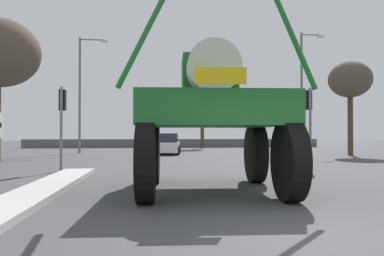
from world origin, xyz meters
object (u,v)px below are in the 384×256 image
Objects in this scene: oversize_sprayer at (210,115)px; streetlight_far_right at (303,87)px; streetlight_far_left at (82,89)px; bare_tree_right at (350,80)px; traffic_signal_near_left at (62,110)px; bare_tree_far_center at (202,95)px; sedan_ahead at (167,144)px; traffic_signal_near_right at (309,110)px.

streetlight_far_right is at bearing -26.24° from oversize_sprayer.
bare_tree_right is at bearing -14.30° from streetlight_far_left.
streetlight_far_left is 0.98× the size of streetlight_far_right.
bare_tree_far_center is (8.61, 22.72, 2.94)m from traffic_signal_near_left.
streetlight_far_left is 13.45m from bare_tree_far_center.
bare_tree_far_center is (3.94, 10.70, 4.70)m from sedan_ahead.
oversize_sprayer reaches higher than traffic_signal_near_left.
bare_tree_right is (12.59, -2.64, 4.48)m from sedan_ahead.
traffic_signal_near_right is at bearing -0.01° from traffic_signal_near_left.
traffic_signal_near_left is at bearing 164.63° from sedan_ahead.
traffic_signal_near_left reaches higher than sedan_ahead.
traffic_signal_near_right is (5.68, -12.01, 1.82)m from sedan_ahead.
bare_tree_far_center is at bearing 122.95° from bare_tree_right.
traffic_signal_near_left is at bearing 179.99° from traffic_signal_near_right.
bare_tree_right is 15.91m from bare_tree_far_center.
bare_tree_right is at bearing 53.58° from traffic_signal_near_right.
oversize_sprayer is 19.71m from bare_tree_right.
traffic_signal_near_left is at bearing -82.68° from streetlight_far_left.
streetlight_far_left reaches higher than bare_tree_right.
traffic_signal_near_left is (-5.18, 5.88, 0.46)m from oversize_sprayer.
sedan_ahead is 0.48× the size of streetlight_far_left.
streetlight_far_left is at bearing -140.89° from bare_tree_far_center.
sedan_ahead is at bearing 168.14° from bare_tree_right.
streetlight_far_right reaches higher than traffic_signal_near_right.
streetlight_far_right is 1.40× the size of bare_tree_right.
streetlight_far_right is at bearing -84.39° from sedan_ahead.
oversize_sprayer is 17.94m from sedan_ahead.
streetlight_far_left is at bearing 76.97° from sedan_ahead.
streetlight_far_right is at bearing 38.72° from traffic_signal_near_left.
traffic_signal_near_right is 13.05m from streetlight_far_right.
oversize_sprayer is at bearing -172.48° from sedan_ahead.
streetlight_far_left is 16.90m from streetlight_far_right.
oversize_sprayer is 0.79× the size of bare_tree_far_center.
bare_tree_far_center reaches higher than oversize_sprayer.
streetlight_far_left reaches higher than oversize_sprayer.
traffic_signal_near_right is at bearing -49.47° from streetlight_far_left.
bare_tree_far_center reaches higher than sedan_ahead.
traffic_signal_near_right is 18.88m from streetlight_far_left.
bare_tree_right is 0.97× the size of bare_tree_far_center.
oversize_sprayer is at bearing -128.37° from bare_tree_right.
bare_tree_far_center is at bearing 120.45° from streetlight_far_right.
sedan_ahead is 1.25× the size of traffic_signal_near_left.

